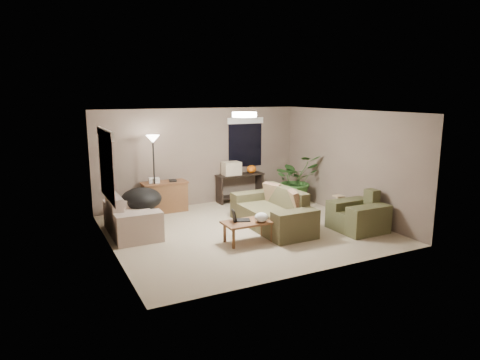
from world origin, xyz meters
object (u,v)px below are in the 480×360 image
papasan_chair (142,203)px  houseplant (296,185)px  floor_lamp (153,148)px  console_table (240,185)px  armchair (358,217)px  main_sofa (273,214)px  coffee_table (248,224)px  desk (165,197)px  cat_scratching_post (338,207)px  loveseat (130,220)px

papasan_chair → houseplant: houseplant is taller
papasan_chair → floor_lamp: bearing=49.7°
console_table → armchair: bearing=-71.2°
main_sofa → coffee_table: (-0.92, -0.60, 0.06)m
main_sofa → floor_lamp: 3.22m
desk → cat_scratching_post: bearing=-32.0°
console_table → houseplant: size_ratio=0.99×
papasan_chair → floor_lamp: 1.34m
floor_lamp → cat_scratching_post: bearing=-28.7°
armchair → console_table: (-1.14, 3.36, 0.14)m
armchair → coffee_table: armchair is taller
console_table → cat_scratching_post: size_ratio=2.60×
armchair → floor_lamp: floor_lamp is taller
armchair → coffee_table: size_ratio=1.00×
loveseat → houseplant: (4.44, 0.55, 0.22)m
armchair → houseplant: bearing=89.0°
desk → floor_lamp: 1.26m
loveseat → papasan_chair: 0.82m
houseplant → console_table: bearing=142.7°
desk → loveseat: bearing=-130.2°
main_sofa → cat_scratching_post: bearing=1.6°
main_sofa → desk: size_ratio=2.00×
floor_lamp → houseplant: floor_lamp is taller
loveseat → houseplant: size_ratio=1.21×
loveseat → cat_scratching_post: size_ratio=3.20×
papasan_chair → houseplant: (4.03, -0.14, 0.05)m
coffee_table → floor_lamp: 3.21m
loveseat → desk: 1.77m
desk → console_table: bearing=2.7°
desk → cat_scratching_post: size_ratio=2.20×
coffee_table → console_table: 3.24m
desk → papasan_chair: papasan_chair is taller
papasan_chair → floor_lamp: (0.46, 0.54, 1.13)m
armchair → houseplant: houseplant is taller
loveseat → cat_scratching_post: 4.78m
loveseat → cat_scratching_post: (4.70, -0.87, -0.08)m
papasan_chair → console_table: bearing=15.0°
console_table → cat_scratching_post: 2.74m
floor_lamp → cat_scratching_post: 4.59m
loveseat → console_table: loveseat is taller
main_sofa → papasan_chair: 2.95m
loveseat → coffee_table: size_ratio=1.60×
floor_lamp → cat_scratching_post: size_ratio=3.82×
desk → papasan_chair: (-0.73, -0.66, 0.09)m
armchair → cat_scratching_post: bearing=73.4°
armchair → console_table: 3.55m
desk → cat_scratching_post: (3.56, -2.22, -0.16)m
console_table → papasan_chair: 2.95m
console_table → desk: bearing=-177.3°
floor_lamp → coffee_table: bearing=-68.4°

